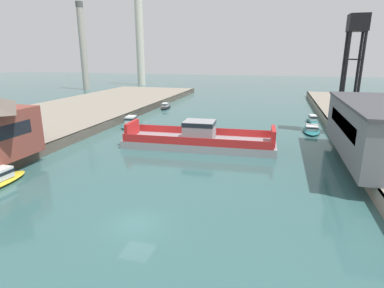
# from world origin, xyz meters

# --- Properties ---
(ground_plane) EXTENTS (400.00, 400.00, 0.00)m
(ground_plane) POSITION_xyz_m (0.00, 0.00, 0.00)
(ground_plane) COLOR #335B5B
(quay_left) EXTENTS (28.00, 140.00, 1.51)m
(quay_left) POSITION_xyz_m (-32.96, 20.00, 0.76)
(quay_left) COLOR gray
(quay_left) RESTS_ON ground
(chain_ferry) EXTENTS (21.97, 7.65, 3.86)m
(chain_ferry) POSITION_xyz_m (-0.45, 22.42, 1.15)
(chain_ferry) COLOR #939399
(chain_ferry) RESTS_ON ground
(moored_boat_near_right) EXTENTS (3.18, 8.30, 1.27)m
(moored_boat_near_right) POSITION_xyz_m (16.16, 36.80, 0.47)
(moored_boat_near_right) COLOR #237075
(moored_boat_near_right) RESTS_ON ground
(moored_boat_mid_left) EXTENTS (2.33, 6.02, 1.48)m
(moored_boat_mid_left) POSITION_xyz_m (17.04, 45.68, 0.55)
(moored_boat_mid_left) COLOR #237075
(moored_boat_mid_left) RESTS_ON ground
(moored_boat_mid_right) EXTENTS (3.08, 7.41, 1.75)m
(moored_boat_mid_right) POSITION_xyz_m (-16.61, 33.17, 0.65)
(moored_boat_mid_right) COLOR #237075
(moored_boat_mid_right) RESTS_ON ground
(moored_boat_far_left) EXTENTS (2.22, 6.27, 1.42)m
(moored_boat_far_left) POSITION_xyz_m (-17.04, 53.93, 0.52)
(moored_boat_far_left) COLOR black
(moored_boat_far_left) RESTS_ON ground
(crane_tower) EXTENTS (2.86, 2.86, 17.49)m
(crane_tower) POSITION_xyz_m (21.22, 36.32, 14.56)
(crane_tower) COLOR black
(crane_tower) RESTS_ON quay_right
(smokestack_distant_a) EXTENTS (3.72, 3.72, 38.49)m
(smokestack_distant_a) POSITION_xyz_m (-50.20, 113.71, 20.29)
(smokestack_distant_a) COLOR beige
(smokestack_distant_a) RESTS_ON ground
(smokestack_distant_b) EXTENTS (2.59, 2.59, 31.88)m
(smokestack_distant_b) POSITION_xyz_m (-62.30, 88.59, 16.96)
(smokestack_distant_b) COLOR #9E998E
(smokestack_distant_b) RESTS_ON ground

